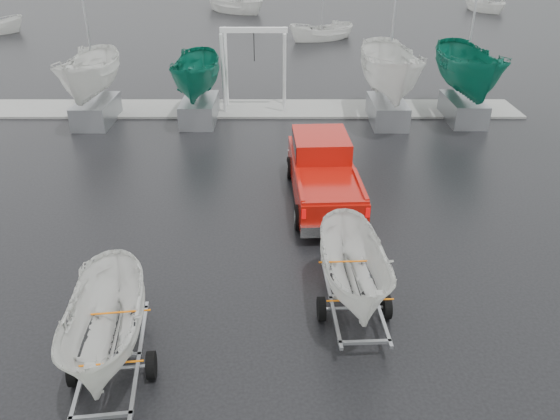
{
  "coord_description": "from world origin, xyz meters",
  "views": [
    {
      "loc": [
        2.77,
        -14.48,
        8.66
      ],
      "look_at": [
        2.77,
        -0.4,
        1.2
      ],
      "focal_mm": 35.0,
      "sensor_mm": 36.0,
      "label": 1
    }
  ],
  "objects_px": {
    "trailer_parked": "(98,276)",
    "pickup_truck": "(323,169)",
    "trailer_hitched": "(359,225)",
    "boat_hoist": "(254,58)"
  },
  "relations": [
    {
      "from": "pickup_truck",
      "to": "trailer_parked",
      "type": "xyz_separation_m",
      "value": [
        -5.05,
        -8.6,
        1.47
      ]
    },
    {
      "from": "trailer_hitched",
      "to": "boat_hoist",
      "type": "bearing_deg",
      "value": 97.72
    },
    {
      "from": "trailer_hitched",
      "to": "boat_hoist",
      "type": "distance_m",
      "value": 16.91
    },
    {
      "from": "trailer_hitched",
      "to": "pickup_truck",
      "type": "bearing_deg",
      "value": 90.0
    },
    {
      "from": "pickup_truck",
      "to": "trailer_hitched",
      "type": "distance_m",
      "value": 6.72
    },
    {
      "from": "trailer_parked",
      "to": "pickup_truck",
      "type": "bearing_deg",
      "value": 52.55
    },
    {
      "from": "pickup_truck",
      "to": "trailer_parked",
      "type": "bearing_deg",
      "value": -123.15
    },
    {
      "from": "trailer_parked",
      "to": "boat_hoist",
      "type": "height_order",
      "value": "trailer_parked"
    },
    {
      "from": "pickup_truck",
      "to": "trailer_parked",
      "type": "height_order",
      "value": "trailer_parked"
    },
    {
      "from": "trailer_hitched",
      "to": "boat_hoist",
      "type": "relative_size",
      "value": 1.12
    }
  ]
}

